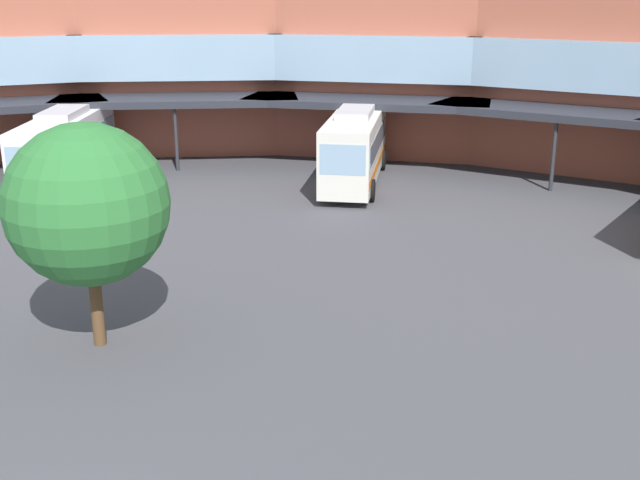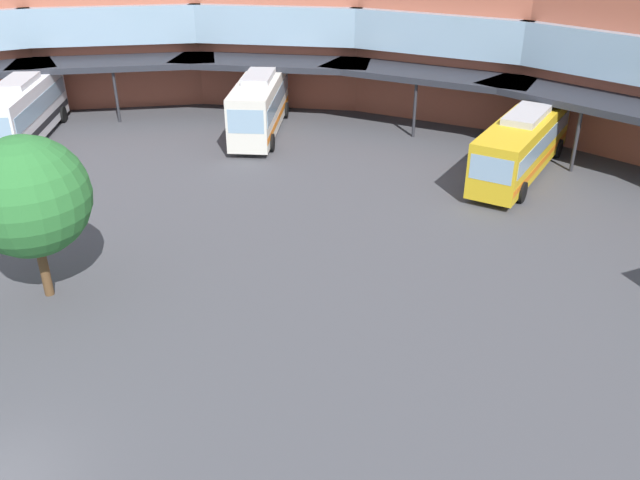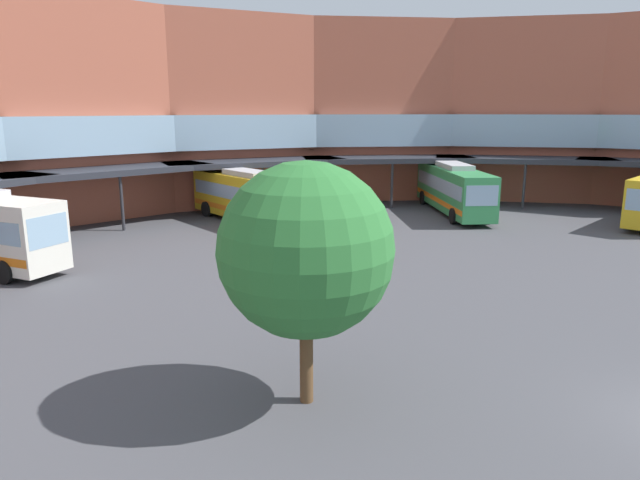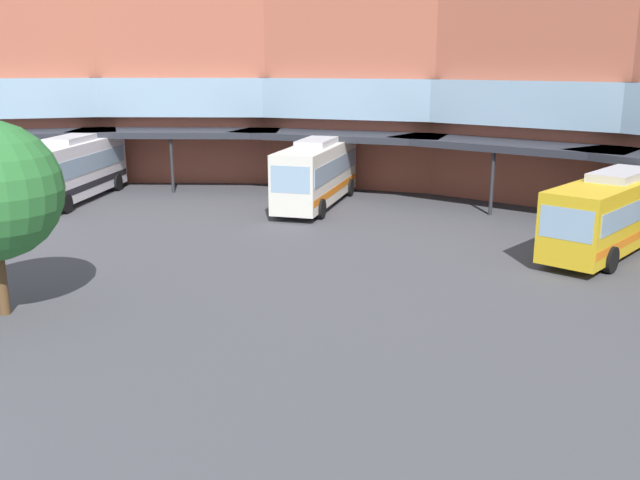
# 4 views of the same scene
# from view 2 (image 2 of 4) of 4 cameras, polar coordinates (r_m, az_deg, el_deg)

# --- Properties ---
(station_building) EXTENTS (84.34, 39.17, 14.87)m
(station_building) POSITION_cam_2_polar(r_m,az_deg,el_deg) (37.32, 5.81, 16.96)
(station_building) COLOR #AD5942
(station_building) RESTS_ON ground
(bus_0) EXTENTS (6.13, 10.32, 3.94)m
(bus_0) POSITION_cam_2_polar(r_m,az_deg,el_deg) (43.96, -5.22, 11.67)
(bus_0) COLOR silver
(bus_0) RESTS_ON ground
(bus_2) EXTENTS (7.58, 10.32, 3.95)m
(bus_2) POSITION_cam_2_polar(r_m,az_deg,el_deg) (46.44, -24.27, 10.25)
(bus_2) COLOR white
(bus_2) RESTS_ON ground
(bus_3) EXTENTS (3.35, 11.48, 3.61)m
(bus_3) POSITION_cam_2_polar(r_m,az_deg,el_deg) (38.63, 17.13, 8.03)
(bus_3) COLOR gold
(bus_3) RESTS_ON ground
(plaza_tree) EXTENTS (4.56, 4.56, 6.50)m
(plaza_tree) POSITION_cam_2_polar(r_m,az_deg,el_deg) (26.47, -23.93, 3.42)
(plaza_tree) COLOR brown
(plaza_tree) RESTS_ON ground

